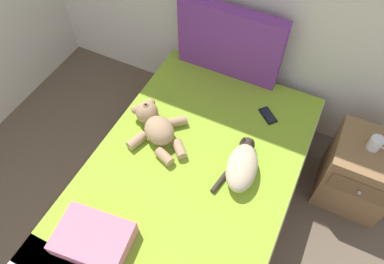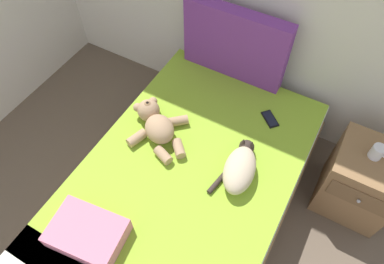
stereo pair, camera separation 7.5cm
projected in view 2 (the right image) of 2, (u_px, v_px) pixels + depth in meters
name	position (u px, v px, depth m)	size (l,w,h in m)	color
bed	(185.00, 194.00, 2.38)	(1.31, 2.10, 0.49)	olive
patterned_cushion	(235.00, 44.00, 2.50)	(0.78, 0.11, 0.55)	#72338C
cat	(240.00, 168.00, 2.13)	(0.25, 0.44, 0.15)	#C6B293
teddy_bear	(156.00, 124.00, 2.33)	(0.50, 0.41, 0.17)	tan
cell_phone	(270.00, 119.00, 2.44)	(0.16, 0.15, 0.01)	black
throw_pillow	(88.00, 233.00, 1.91)	(0.40, 0.28, 0.11)	#D1728C
nightstand	(360.00, 181.00, 2.39)	(0.45, 0.47, 0.57)	olive
mug	(378.00, 152.00, 2.13)	(0.12, 0.08, 0.09)	silver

